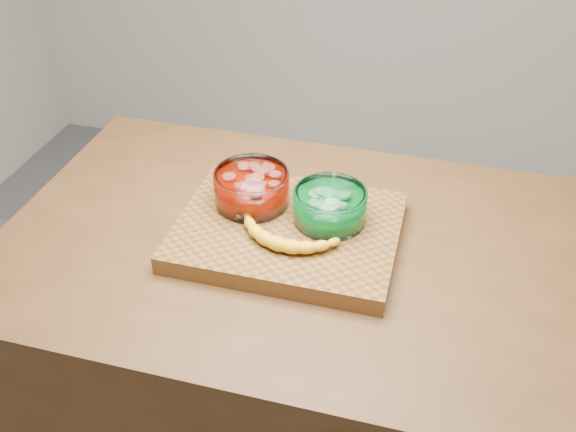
# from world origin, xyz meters

# --- Properties ---
(counter) EXTENTS (1.20, 0.80, 0.90)m
(counter) POSITION_xyz_m (0.00, 0.00, 0.45)
(counter) COLOR #4C2F16
(counter) RESTS_ON ground
(cutting_board) EXTENTS (0.45, 0.35, 0.04)m
(cutting_board) POSITION_xyz_m (0.00, 0.00, 0.92)
(cutting_board) COLOR brown
(cutting_board) RESTS_ON counter
(bowl_red) EXTENTS (0.16, 0.16, 0.07)m
(bowl_red) POSITION_xyz_m (-0.09, 0.05, 0.98)
(bowl_red) COLOR white
(bowl_red) RESTS_ON cutting_board
(bowl_green) EXTENTS (0.15, 0.15, 0.07)m
(bowl_green) POSITION_xyz_m (0.08, 0.04, 0.97)
(bowl_green) COLOR white
(bowl_green) RESTS_ON cutting_board
(banana) EXTENTS (0.24, 0.13, 0.03)m
(banana) POSITION_xyz_m (0.01, -0.05, 0.96)
(banana) COLOR gold
(banana) RESTS_ON cutting_board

